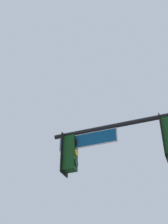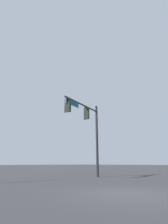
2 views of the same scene
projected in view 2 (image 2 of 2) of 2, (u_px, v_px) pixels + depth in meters
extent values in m
plane|color=#2D2D30|center=(127.00, 194.00, 7.38)|extent=(400.00, 400.00, 0.00)
cylinder|color=black|center=(97.00, 140.00, 18.05)|extent=(0.25, 0.25, 7.27)
cylinder|color=black|center=(83.00, 105.00, 16.76)|extent=(5.32, 1.17, 0.14)
cube|color=black|center=(86.00, 113.00, 17.06)|extent=(0.13, 0.52, 1.30)
cube|color=#144719|center=(87.00, 113.00, 17.21)|extent=(0.41, 0.38, 1.10)
cylinder|color=#144719|center=(87.00, 108.00, 17.39)|extent=(0.04, 0.04, 0.12)
cylinder|color=#340503|center=(88.00, 111.00, 17.47)|extent=(0.07, 0.22, 0.22)
cylinder|color=yellow|center=(88.00, 114.00, 17.37)|extent=(0.07, 0.22, 0.22)
cylinder|color=black|center=(88.00, 117.00, 17.28)|extent=(0.07, 0.22, 0.22)
cube|color=black|center=(67.00, 105.00, 14.69)|extent=(0.13, 0.52, 1.30)
cube|color=#144719|center=(68.00, 105.00, 14.84)|extent=(0.41, 0.38, 1.10)
cylinder|color=#144719|center=(69.00, 99.00, 15.01)|extent=(0.04, 0.04, 0.12)
cylinder|color=#340503|center=(70.00, 102.00, 15.09)|extent=(0.07, 0.22, 0.22)
cylinder|color=yellow|center=(70.00, 106.00, 15.00)|extent=(0.07, 0.22, 0.22)
cylinder|color=black|center=(70.00, 110.00, 14.91)|extent=(0.07, 0.22, 0.22)
cube|color=#0A4C7F|center=(72.00, 103.00, 15.39)|extent=(1.77, 0.38, 0.41)
cube|color=white|center=(72.00, 103.00, 15.39)|extent=(1.83, 0.38, 0.47)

